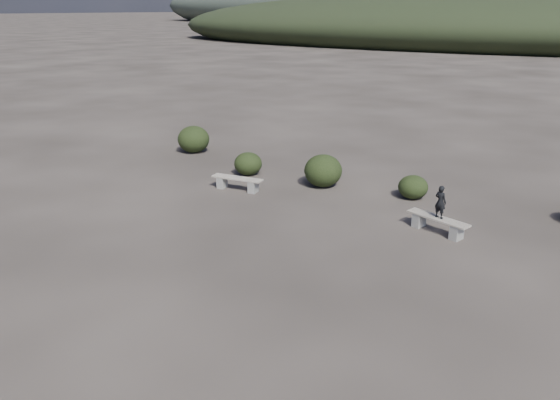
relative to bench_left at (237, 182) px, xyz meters
The scene contains 8 objects.
ground 6.92m from the bench_left, 62.73° to the right, with size 1200.00×1200.00×0.00m, color #2A2420.
bench_left is the anchor object (origin of this frame).
bench_right 7.32m from the bench_left, ahead, with size 1.96×0.90×0.48m.
seated_person 7.38m from the bench_left, ahead, with size 0.36×0.23×0.98m, color black.
shrub_a 1.97m from the bench_left, 115.38° to the left, with size 1.10×1.10×0.90m, color black.
shrub_b 3.17m from the bench_left, 41.96° to the left, with size 1.39×1.39×1.19m, color black.
shrub_c 6.20m from the bench_left, 25.34° to the left, with size 1.02×1.02×0.82m, color black.
shrub_f 6.00m from the bench_left, 147.15° to the left, with size 1.43×1.43×1.21m, color black.
Camera 1 is at (8.52, -8.62, 6.25)m, focal length 35.00 mm.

